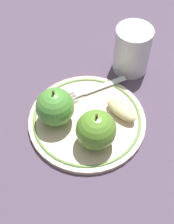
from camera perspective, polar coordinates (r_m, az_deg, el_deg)
ground_plane at (r=0.61m, az=0.55°, el=-2.86°), size 2.00×2.00×0.00m
plate at (r=0.62m, az=0.00°, el=-1.46°), size 0.23×0.23×0.01m
apple_red_whole at (r=0.55m, az=1.68°, el=-3.29°), size 0.07×0.07×0.08m
apple_second_whole at (r=0.58m, az=-5.86°, el=0.95°), size 0.07×0.07×0.08m
apple_slice_front at (r=0.61m, az=6.31°, el=0.39°), size 0.07×0.07×0.02m
fork at (r=0.65m, az=0.55°, el=3.94°), size 0.17×0.09×0.00m
drinking_glass at (r=0.69m, az=8.25°, el=11.16°), size 0.08×0.08×0.11m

